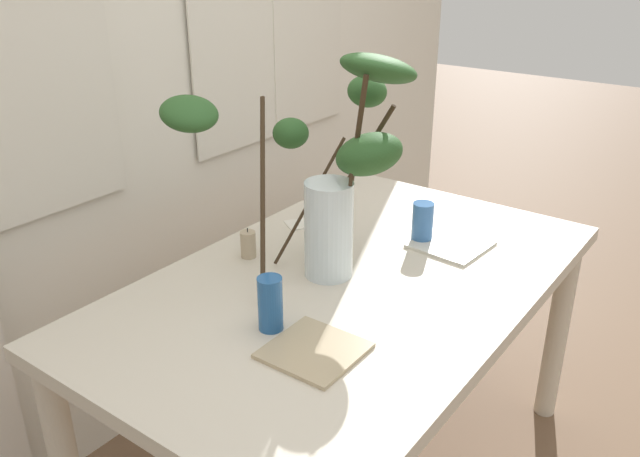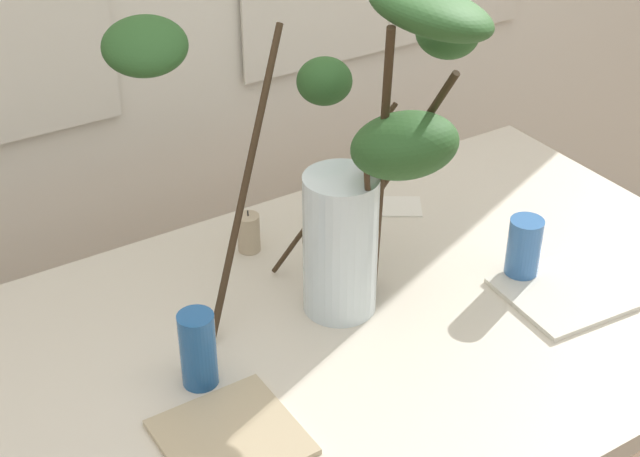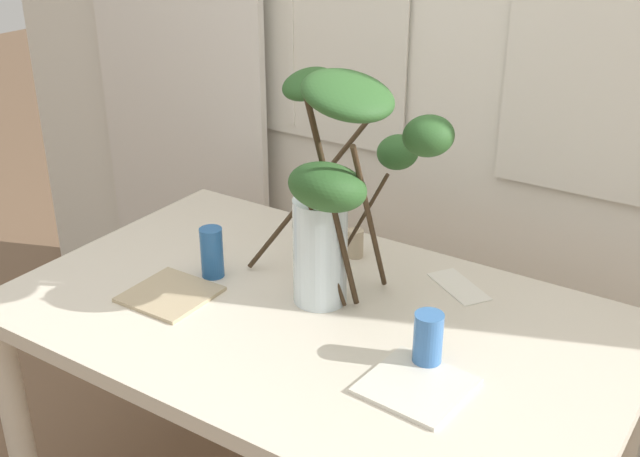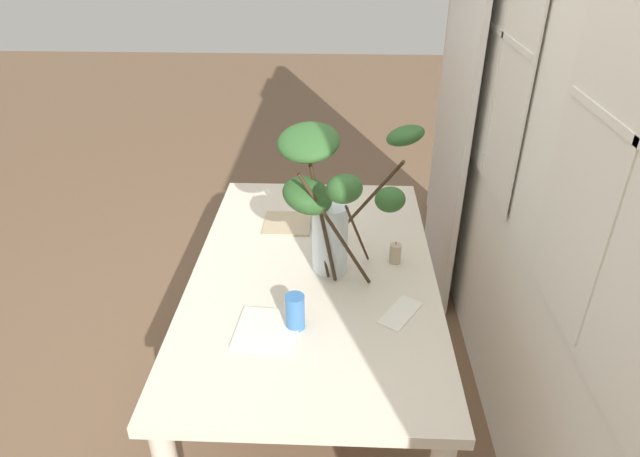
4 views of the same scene
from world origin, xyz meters
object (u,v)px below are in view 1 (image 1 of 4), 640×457
object	(u,v)px
plate_square_left	(314,351)
pillar_candle	(248,244)
drinking_glass_blue_left	(270,304)
vase_with_branches	(334,163)
plate_square_right	(451,244)
dining_table	(350,306)
drinking_glass_blue_right	(423,222)

from	to	relation	value
plate_square_left	pillar_candle	xyz separation A→B (m)	(0.28, 0.46, 0.04)
pillar_candle	drinking_glass_blue_left	bearing A→B (deg)	-130.30
vase_with_branches	plate_square_right	size ratio (longest dim) A/B	3.13
dining_table	plate_square_right	bearing A→B (deg)	-20.98
vase_with_branches	plate_square_right	bearing A→B (deg)	-32.02
drinking_glass_blue_left	plate_square_left	world-z (taller)	drinking_glass_blue_left
dining_table	drinking_glass_blue_left	xyz separation A→B (m)	(-0.34, 0.01, 0.16)
plate_square_right	vase_with_branches	bearing A→B (deg)	147.98
dining_table	pillar_candle	size ratio (longest dim) A/B	16.51
dining_table	drinking_glass_blue_right	distance (m)	0.37
dining_table	plate_square_left	distance (m)	0.39
dining_table	drinking_glass_blue_right	world-z (taller)	drinking_glass_blue_right
vase_with_branches	drinking_glass_blue_right	bearing A→B (deg)	-20.73
plate_square_left	pillar_candle	distance (m)	0.54
plate_square_right	pillar_candle	distance (m)	0.63
drinking_glass_blue_right	plate_square_left	bearing A→B (deg)	-172.48
dining_table	plate_square_left	size ratio (longest dim) A/B	7.45
vase_with_branches	plate_square_left	size ratio (longest dim) A/B	3.16
drinking_glass_blue_right	plate_square_right	bearing A→B (deg)	-76.77
vase_with_branches	pillar_candle	world-z (taller)	vase_with_branches
vase_with_branches	drinking_glass_blue_left	bearing A→B (deg)	-169.85
drinking_glass_blue_right	plate_square_left	distance (m)	0.70
drinking_glass_blue_right	plate_square_left	world-z (taller)	drinking_glass_blue_right
plate_square_left	plate_square_right	size ratio (longest dim) A/B	0.99
pillar_candle	dining_table	bearing A→B (deg)	-77.26
drinking_glass_blue_right	drinking_glass_blue_left	bearing A→B (deg)	175.17
plate_square_right	plate_square_left	bearing A→B (deg)	179.96
plate_square_left	drinking_glass_blue_right	bearing A→B (deg)	7.52
dining_table	vase_with_branches	bearing A→B (deg)	76.78
vase_with_branches	plate_square_right	distance (m)	0.51
vase_with_branches	plate_square_left	xyz separation A→B (m)	(-0.37, -0.21, -0.31)
drinking_glass_blue_right	plate_square_left	xyz separation A→B (m)	(-0.69, -0.09, -0.06)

